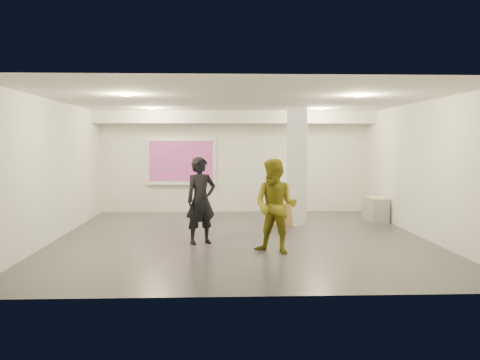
{
  "coord_description": "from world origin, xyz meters",
  "views": [
    {
      "loc": [
        -0.5,
        -11.63,
        2.09
      ],
      "look_at": [
        0.0,
        0.4,
        1.25
      ],
      "focal_mm": 40.0,
      "sensor_mm": 36.0,
      "label": 1
    }
  ],
  "objects_px": {
    "projection_screen": "(181,162)",
    "woman": "(201,201)",
    "man": "(276,206)",
    "credenza": "(375,209)",
    "column": "(297,166)"
  },
  "relations": [
    {
      "from": "column",
      "to": "projection_screen",
      "type": "bearing_deg",
      "value": 139.44
    },
    {
      "from": "column",
      "to": "woman",
      "type": "distance_m",
      "value": 3.45
    },
    {
      "from": "column",
      "to": "woman",
      "type": "xyz_separation_m",
      "value": [
        -2.35,
        -2.45,
        -0.6
      ]
    },
    {
      "from": "projection_screen",
      "to": "credenza",
      "type": "height_order",
      "value": "projection_screen"
    },
    {
      "from": "woman",
      "to": "man",
      "type": "bearing_deg",
      "value": -61.1
    },
    {
      "from": "credenza",
      "to": "man",
      "type": "height_order",
      "value": "man"
    },
    {
      "from": "projection_screen",
      "to": "woman",
      "type": "bearing_deg",
      "value": -81.67
    },
    {
      "from": "woman",
      "to": "man",
      "type": "relative_size",
      "value": 1.01
    },
    {
      "from": "credenza",
      "to": "column",
      "type": "bearing_deg",
      "value": -164.96
    },
    {
      "from": "projection_screen",
      "to": "man",
      "type": "xyz_separation_m",
      "value": [
        2.19,
        -6.1,
        -0.63
      ]
    },
    {
      "from": "credenza",
      "to": "woman",
      "type": "bearing_deg",
      "value": -147.01
    },
    {
      "from": "projection_screen",
      "to": "credenza",
      "type": "xyz_separation_m",
      "value": [
        5.32,
        -2.01,
        -1.22
      ]
    },
    {
      "from": "column",
      "to": "projection_screen",
      "type": "distance_m",
      "value": 4.08
    },
    {
      "from": "man",
      "to": "projection_screen",
      "type": "bearing_deg",
      "value": 137.14
    },
    {
      "from": "credenza",
      "to": "man",
      "type": "bearing_deg",
      "value": -128.56
    }
  ]
}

